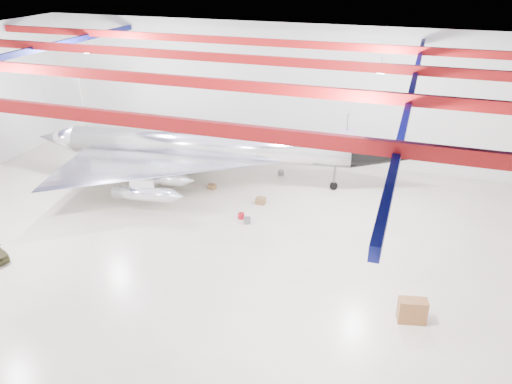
% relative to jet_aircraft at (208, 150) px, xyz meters
% --- Properties ---
extents(floor, '(40.00, 40.00, 0.00)m').
position_rel_jet_aircraft_xyz_m(floor, '(2.09, -7.92, -2.61)').
color(floor, '#BBAE94').
rests_on(floor, ground).
extents(wall_back, '(40.00, 0.00, 40.00)m').
position_rel_jet_aircraft_xyz_m(wall_back, '(2.09, 7.08, 2.89)').
color(wall_back, silver).
rests_on(wall_back, floor).
extents(ceiling, '(40.00, 40.00, 0.00)m').
position_rel_jet_aircraft_xyz_m(ceiling, '(2.09, -7.92, 8.39)').
color(ceiling, '#0A0F38').
rests_on(ceiling, wall_back).
extents(ceiling_structure, '(39.50, 29.50, 1.08)m').
position_rel_jet_aircraft_xyz_m(ceiling_structure, '(2.09, -7.92, 7.71)').
color(ceiling_structure, maroon).
rests_on(ceiling_structure, ceiling).
extents(jet_aircraft, '(29.09, 19.31, 7.97)m').
position_rel_jet_aircraft_xyz_m(jet_aircraft, '(0.00, 0.00, 0.00)').
color(jet_aircraft, silver).
rests_on(jet_aircraft, floor).
extents(desk, '(1.43, 0.94, 1.21)m').
position_rel_jet_aircraft_xyz_m(desk, '(15.53, -11.70, -2.01)').
color(desk, brown).
rests_on(desk, floor).
extents(crate_ply, '(0.53, 0.43, 0.36)m').
position_rel_jet_aircraft_xyz_m(crate_ply, '(-2.08, -3.99, -2.43)').
color(crate_ply, olive).
rests_on(crate_ply, floor).
extents(engine_drum, '(0.45, 0.45, 0.40)m').
position_rel_jet_aircraft_xyz_m(engine_drum, '(4.95, -5.22, -2.41)').
color(engine_drum, '#59595B').
rests_on(engine_drum, floor).
extents(parts_bin, '(0.68, 0.56, 0.45)m').
position_rel_jet_aircraft_xyz_m(parts_bin, '(4.90, -2.27, -2.39)').
color(parts_bin, olive).
rests_on(parts_bin, floor).
extents(tool_chest, '(0.57, 0.57, 0.39)m').
position_rel_jet_aircraft_xyz_m(tool_chest, '(4.37, -4.76, -2.42)').
color(tool_chest, maroon).
rests_on(tool_chest, floor).
extents(oil_barrel, '(0.60, 0.52, 0.37)m').
position_rel_jet_aircraft_xyz_m(oil_barrel, '(0.74, -1.16, -2.43)').
color(oil_barrel, olive).
rests_on(oil_barrel, floor).
extents(spares_box, '(0.56, 0.56, 0.41)m').
position_rel_jet_aircraft_xyz_m(spares_box, '(4.85, 2.94, -2.41)').
color(spares_box, '#59595B').
rests_on(spares_box, floor).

